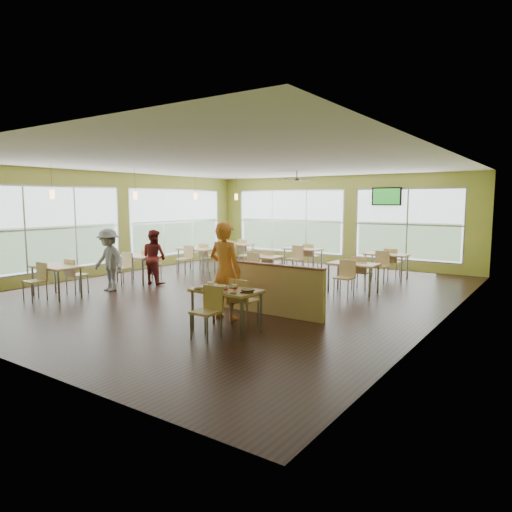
{
  "coord_description": "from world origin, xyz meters",
  "views": [
    {
      "loc": [
        6.9,
        -9.2,
        2.28
      ],
      "look_at": [
        1.15,
        -0.85,
        1.07
      ],
      "focal_mm": 32.0,
      "sensor_mm": 36.0,
      "label": 1
    }
  ],
  "objects_px": {
    "main_table": "(226,296)",
    "half_wall_divider": "(271,289)",
    "man_plaid": "(225,271)",
    "food_basket": "(248,291)"
  },
  "relations": [
    {
      "from": "food_basket",
      "to": "man_plaid",
      "type": "bearing_deg",
      "value": 147.07
    },
    {
      "from": "man_plaid",
      "to": "food_basket",
      "type": "height_order",
      "value": "man_plaid"
    },
    {
      "from": "half_wall_divider",
      "to": "food_basket",
      "type": "distance_m",
      "value": 1.56
    },
    {
      "from": "half_wall_divider",
      "to": "man_plaid",
      "type": "xyz_separation_m",
      "value": [
        -0.54,
        -0.81,
        0.43
      ]
    },
    {
      "from": "main_table",
      "to": "half_wall_divider",
      "type": "height_order",
      "value": "half_wall_divider"
    },
    {
      "from": "man_plaid",
      "to": "food_basket",
      "type": "distance_m",
      "value": 1.22
    },
    {
      "from": "man_plaid",
      "to": "food_basket",
      "type": "relative_size",
      "value": 7.81
    },
    {
      "from": "half_wall_divider",
      "to": "main_table",
      "type": "bearing_deg",
      "value": -90.0
    },
    {
      "from": "main_table",
      "to": "man_plaid",
      "type": "relative_size",
      "value": 0.8
    },
    {
      "from": "food_basket",
      "to": "half_wall_divider",
      "type": "bearing_deg",
      "value": 108.01
    }
  ]
}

